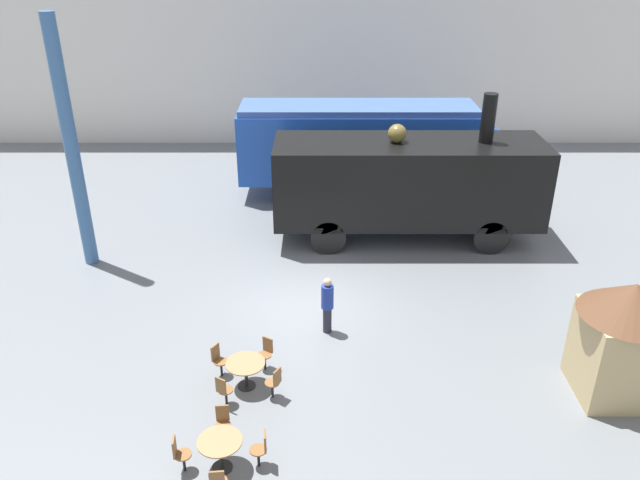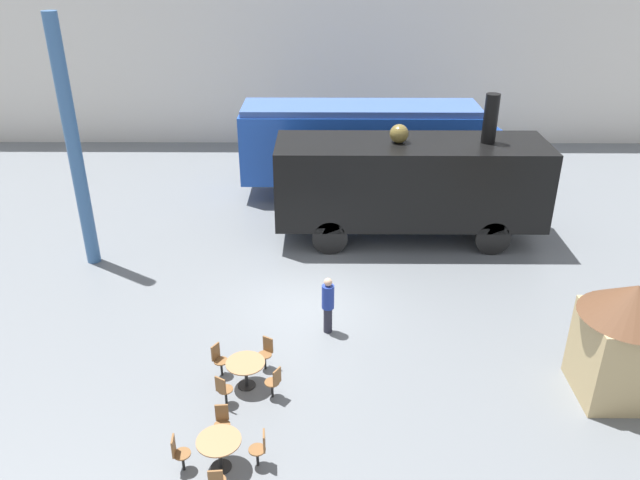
{
  "view_description": "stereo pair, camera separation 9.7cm",
  "coord_description": "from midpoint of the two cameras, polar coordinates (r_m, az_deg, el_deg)",
  "views": [
    {
      "loc": [
        0.32,
        -15.93,
        10.01
      ],
      "look_at": [
        0.28,
        1.0,
        1.6
      ],
      "focal_mm": 35.0,
      "sensor_mm": 36.0,
      "label": 1
    },
    {
      "loc": [
        0.42,
        -15.92,
        10.01
      ],
      "look_at": [
        0.28,
        1.0,
        1.6
      ],
      "focal_mm": 35.0,
      "sensor_mm": 36.0,
      "label": 2
    }
  ],
  "objects": [
    {
      "name": "ground_plane",
      "position": [
        18.82,
        -0.75,
        -5.72
      ],
      "size": [
        80.0,
        80.0,
        0.0
      ],
      "primitive_type": "plane",
      "color": "slate"
    },
    {
      "name": "backdrop_wall",
      "position": [
        32.21,
        -0.22,
        16.58
      ],
      "size": [
        44.0,
        0.15,
        9.0
      ],
      "color": "silver",
      "rests_on": "ground_plane"
    },
    {
      "name": "streamlined_locomotive",
      "position": [
        25.95,
        5.5,
        8.87
      ],
      "size": [
        11.62,
        2.52,
        3.79
      ],
      "color": "blue",
      "rests_on": "ground_plane"
    },
    {
      "name": "steam_locomotive",
      "position": [
        22.08,
        8.35,
        5.38
      ],
      "size": [
        9.29,
        2.84,
        5.23
      ],
      "color": "black",
      "rests_on": "ground_plane"
    },
    {
      "name": "cafe_table_near",
      "position": [
        13.52,
        -8.99,
        -18.06
      ],
      "size": [
        0.93,
        0.93,
        0.75
      ],
      "color": "black",
      "rests_on": "ground_plane"
    },
    {
      "name": "cafe_table_mid",
      "position": [
        15.45,
        -6.64,
        -11.44
      ],
      "size": [
        0.95,
        0.95,
        0.7
      ],
      "color": "black",
      "rests_on": "ground_plane"
    },
    {
      "name": "cafe_chair_0",
      "position": [
        13.54,
        -5.25,
        -18.3
      ],
      "size": [
        0.36,
        0.36,
        0.87
      ],
      "rotation": [
        0.0,
        0.0,
        3.23
      ],
      "color": "black",
      "rests_on": "ground_plane"
    },
    {
      "name": "cafe_chair_1",
      "position": [
        14.2,
        -8.74,
        -15.99
      ],
      "size": [
        0.36,
        0.36,
        0.87
      ],
      "rotation": [
        0.0,
        0.0,
        4.8
      ],
      "color": "black",
      "rests_on": "ground_plane"
    },
    {
      "name": "cafe_chair_2",
      "position": [
        13.7,
        -12.63,
        -18.34
      ],
      "size": [
        0.36,
        0.36,
        0.87
      ],
      "rotation": [
        0.0,
        0.0,
        6.37
      ],
      "color": "black",
      "rests_on": "ground_plane"
    },
    {
      "name": "cafe_chair_4",
      "position": [
        16.02,
        -4.75,
        -10.07
      ],
      "size": [
        0.39,
        0.4,
        0.87
      ],
      "rotation": [
        0.0,
        0.0,
        4.17
      ],
      "color": "black",
      "rests_on": "ground_plane"
    },
    {
      "name": "cafe_chair_5",
      "position": [
        15.94,
        -9.09,
        -10.58
      ],
      "size": [
        0.4,
        0.39,
        0.87
      ],
      "rotation": [
        0.0,
        0.0,
        5.74
      ],
      "color": "black",
      "rests_on": "ground_plane"
    },
    {
      "name": "cafe_chair_6",
      "position": [
        14.99,
        -8.65,
        -13.29
      ],
      "size": [
        0.39,
        0.4,
        0.87
      ],
      "rotation": [
        0.0,
        0.0,
        7.31
      ],
      "color": "black",
      "rests_on": "ground_plane"
    },
    {
      "name": "cafe_chair_7",
      "position": [
        15.08,
        -4.0,
        -12.73
      ],
      "size": [
        0.4,
        0.39,
        0.87
      ],
      "rotation": [
        0.0,
        0.0,
        8.88
      ],
      "color": "black",
      "rests_on": "ground_plane"
    },
    {
      "name": "visitor_person",
      "position": [
        17.05,
        0.9,
        -5.79
      ],
      "size": [
        0.34,
        0.34,
        1.7
      ],
      "color": "#262633",
      "rests_on": "ground_plane"
    },
    {
      "name": "ticket_kiosk",
      "position": [
        16.14,
        26.32,
        -7.81
      ],
      "size": [
        2.34,
        2.34,
        3.0
      ],
      "color": "tan",
      "rests_on": "ground_plane"
    },
    {
      "name": "support_pillar",
      "position": [
        20.93,
        -21.47,
        7.9
      ],
      "size": [
        0.44,
        0.44,
        8.0
      ],
      "color": "#386093",
      "rests_on": "ground_plane"
    }
  ]
}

